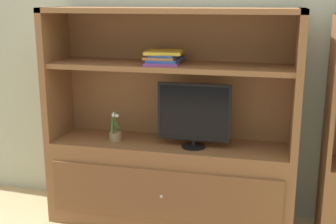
{
  "coord_description": "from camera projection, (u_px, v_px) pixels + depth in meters",
  "views": [
    {
      "loc": [
        0.72,
        -2.68,
        1.68
      ],
      "look_at": [
        0.0,
        0.35,
        0.89
      ],
      "focal_mm": 47.74,
      "sensor_mm": 36.0,
      "label": 1
    }
  ],
  "objects": [
    {
      "name": "painted_rear_wall",
      "position": [
        180.0,
        36.0,
        3.47
      ],
      "size": [
        6.0,
        0.1,
        2.8
      ],
      "primitive_type": "cube",
      "color": "#ADB29E",
      "rests_on": "ground_plane"
    },
    {
      "name": "media_console",
      "position": [
        170.0,
        160.0,
        3.36
      ],
      "size": [
        1.82,
        0.49,
        1.62
      ],
      "color": "brown",
      "rests_on": "ground_plane"
    },
    {
      "name": "potted_plant",
      "position": [
        115.0,
        134.0,
        3.36
      ],
      "size": [
        0.09,
        0.09,
        0.23
      ],
      "color": "#8C7251",
      "rests_on": "media_console"
    },
    {
      "name": "magazine_stack",
      "position": [
        164.0,
        57.0,
        3.18
      ],
      "size": [
        0.28,
        0.35,
        0.09
      ],
      "color": "purple",
      "rests_on": "media_console"
    },
    {
      "name": "tv_monitor",
      "position": [
        194.0,
        114.0,
        3.17
      ],
      "size": [
        0.52,
        0.17,
        0.47
      ],
      "color": "black",
      "rests_on": "media_console"
    }
  ]
}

